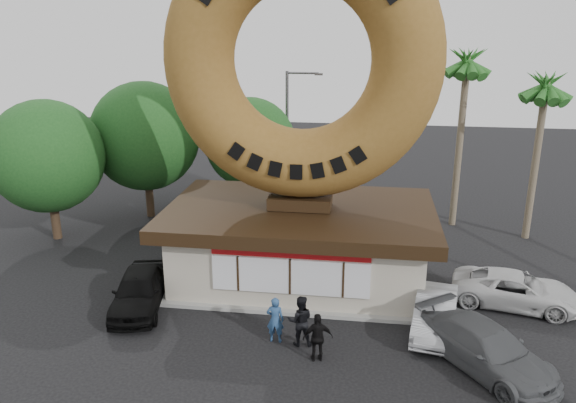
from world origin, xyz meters
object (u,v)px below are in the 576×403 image
(giant_donut, at_px, (301,61))
(person_right, at_px, (318,337))
(person_left, at_px, (275,320))
(street_lamp, at_px, (290,133))
(car_white, at_px, (516,290))
(person_center, at_px, (300,321))
(car_grey, at_px, (486,348))
(car_black, at_px, (139,290))
(donut_shop, at_px, (300,241))
(car_silver, at_px, (435,313))

(giant_donut, distance_m, person_right, 10.42)
(person_left, bearing_deg, street_lamp, -84.06)
(giant_donut, bearing_deg, car_white, -7.57)
(person_right, bearing_deg, person_center, -65.91)
(car_grey, bearing_deg, car_black, 132.57)
(donut_shop, height_order, car_silver, donut_shop)
(person_right, distance_m, car_grey, 5.41)
(donut_shop, relative_size, giant_donut, 1.03)
(person_right, relative_size, car_silver, 0.42)
(giant_donut, bearing_deg, person_left, -92.73)
(street_lamp, height_order, car_white, street_lamp)
(person_center, bearing_deg, person_right, 119.96)
(person_left, distance_m, car_white, 9.76)
(person_right, bearing_deg, street_lamp, -92.81)
(car_silver, xyz_separation_m, car_white, (3.35, 2.34, 0.00))
(car_white, bearing_deg, car_black, 110.92)
(person_right, bearing_deg, donut_shop, -91.56)
(person_center, distance_m, car_silver, 4.99)
(car_white, bearing_deg, donut_shop, 94.51)
(street_lamp, height_order, person_right, street_lamp)
(person_right, bearing_deg, person_left, -44.98)
(person_right, bearing_deg, car_black, -33.65)
(car_black, xyz_separation_m, car_white, (14.58, 2.29, -0.09))
(street_lamp, bearing_deg, car_black, -106.64)
(street_lamp, xyz_separation_m, car_silver, (7.21, -13.50, -3.81))
(street_lamp, bearing_deg, donut_shop, -79.50)
(donut_shop, height_order, street_lamp, street_lamp)
(car_silver, distance_m, car_grey, 2.60)
(donut_shop, relative_size, person_center, 6.11)
(person_left, height_order, car_black, person_left)
(person_left, bearing_deg, car_black, -16.24)
(car_silver, xyz_separation_m, car_grey, (1.37, -2.20, 0.06))
(giant_donut, relative_size, car_grey, 2.18)
(car_black, relative_size, car_white, 0.92)
(person_center, height_order, car_grey, person_center)
(person_center, height_order, car_silver, person_center)
(person_right, bearing_deg, giant_donut, -91.59)
(person_center, relative_size, car_white, 0.38)
(person_left, xyz_separation_m, person_right, (1.57, -0.94, 0.00))
(donut_shop, height_order, person_right, donut_shop)
(giant_donut, height_order, car_black, giant_donut)
(street_lamp, bearing_deg, car_white, -46.58)
(donut_shop, distance_m, car_black, 6.88)
(car_silver, bearing_deg, person_center, -151.04)
(street_lamp, xyz_separation_m, person_center, (2.50, -15.14, -3.57))
(street_lamp, bearing_deg, giant_donut, -79.49)
(street_lamp, bearing_deg, person_left, -83.89)
(giant_donut, relative_size, person_right, 6.43)
(person_left, height_order, car_grey, person_left)
(giant_donut, bearing_deg, street_lamp, 100.51)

